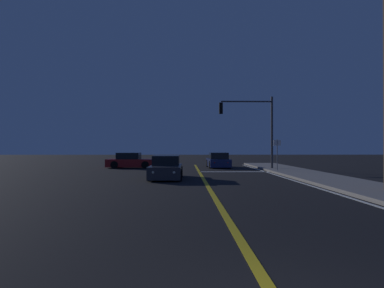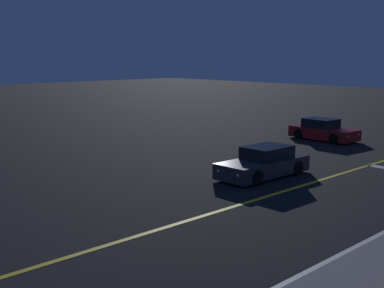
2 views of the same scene
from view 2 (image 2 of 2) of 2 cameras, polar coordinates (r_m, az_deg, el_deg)
name	(u,v)px [view 2 (image 2 of 2)]	position (r m, az deg, el deg)	size (l,w,h in m)	color
lane_line_center	(218,211)	(17.56, 3.00, -7.61)	(0.20, 41.56, 0.01)	gold
lane_line_edge_right	(348,251)	(14.82, 17.23, -11.46)	(0.16, 41.56, 0.01)	white
car_side_waiting_charcoal	(264,163)	(22.61, 8.14, -2.18)	(1.91, 4.64, 1.34)	#2D2D33
car_far_approaching_red	(323,131)	(33.17, 14.60, 1.47)	(4.35, 2.05, 1.34)	maroon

